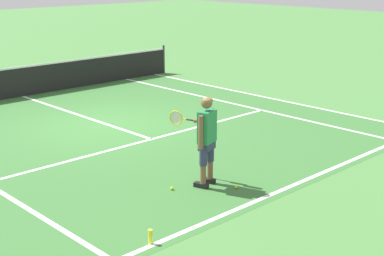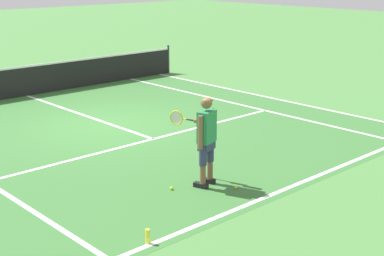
{
  "view_description": "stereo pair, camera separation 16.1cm",
  "coord_description": "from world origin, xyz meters",
  "px_view_note": "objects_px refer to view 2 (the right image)",
  "views": [
    {
      "loc": [
        -8.24,
        -11.87,
        4.01
      ],
      "look_at": [
        -1.14,
        -4.41,
        1.05
      ],
      "focal_mm": 53.02,
      "sensor_mm": 36.0,
      "label": 1
    },
    {
      "loc": [
        -8.12,
        -11.98,
        4.01
      ],
      "look_at": [
        -1.14,
        -4.41,
        1.05
      ],
      "focal_mm": 53.02,
      "sensor_mm": 36.0,
      "label": 2
    }
  ],
  "objects_px": {
    "tennis_player": "(206,135)",
    "tennis_ball_by_baseline": "(236,187)",
    "tennis_ball_near_feet": "(172,188)",
    "water_bottle": "(148,236)"
  },
  "relations": [
    {
      "from": "tennis_ball_near_feet",
      "to": "tennis_ball_by_baseline",
      "type": "height_order",
      "value": "same"
    },
    {
      "from": "tennis_ball_near_feet",
      "to": "water_bottle",
      "type": "bearing_deg",
      "value": -140.38
    },
    {
      "from": "tennis_player",
      "to": "tennis_ball_near_feet",
      "type": "relative_size",
      "value": 25.95
    },
    {
      "from": "tennis_player",
      "to": "tennis_ball_by_baseline",
      "type": "bearing_deg",
      "value": -60.81
    },
    {
      "from": "tennis_player",
      "to": "water_bottle",
      "type": "xyz_separation_m",
      "value": [
        -2.26,
        -1.1,
        -0.87
      ]
    },
    {
      "from": "tennis_ball_near_feet",
      "to": "tennis_ball_by_baseline",
      "type": "distance_m",
      "value": 1.2
    },
    {
      "from": "tennis_player",
      "to": "tennis_ball_by_baseline",
      "type": "relative_size",
      "value": 25.95
    },
    {
      "from": "tennis_player",
      "to": "tennis_ball_near_feet",
      "type": "xyz_separation_m",
      "value": [
        -0.62,
        0.25,
        -0.96
      ]
    },
    {
      "from": "tennis_ball_near_feet",
      "to": "tennis_player",
      "type": "bearing_deg",
      "value": -22.15
    },
    {
      "from": "tennis_player",
      "to": "water_bottle",
      "type": "distance_m",
      "value": 2.66
    }
  ]
}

